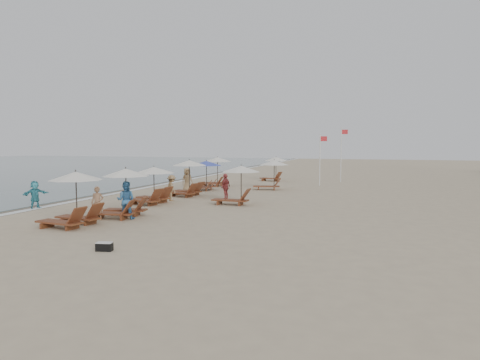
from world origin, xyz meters
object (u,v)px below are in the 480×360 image
(beachgoer_near, at_px, (97,203))
(lounger_station_2, at_px, (150,186))
(lounger_station_4, at_px, (204,174))
(beachgoer_far_a, at_px, (226,187))
(flag_pole_near, at_px, (320,157))
(lounger_station_3, at_px, (186,178))
(lounger_station_5, at_px, (215,170))
(inland_station_2, at_px, (274,166))
(duffel_bag, at_px, (104,246))
(lounger_station_0, at_px, (71,201))
(inland_station_0, at_px, (236,182))
(lounger_station_1, at_px, (121,194))
(beachgoer_far_b, at_px, (187,180))
(beachgoer_mid_b, at_px, (172,188))
(beachgoer_mid_a, at_px, (126,200))
(waterline_walker, at_px, (35,195))
(inland_station_1, at_px, (271,172))

(beachgoer_near, bearing_deg, lounger_station_2, 72.77)
(lounger_station_4, relative_size, beachgoer_far_a, 1.54)
(lounger_station_4, relative_size, flag_pole_near, 0.59)
(lounger_station_3, xyz_separation_m, lounger_station_5, (-0.56, 6.89, 0.10))
(lounger_station_4, bearing_deg, inland_station_2, 71.68)
(duffel_bag, bearing_deg, lounger_station_4, 102.22)
(lounger_station_0, distance_m, lounger_station_2, 7.09)
(inland_station_0, bearing_deg, lounger_station_1, -123.90)
(lounger_station_2, distance_m, beachgoer_far_b, 6.17)
(lounger_station_2, distance_m, lounger_station_4, 7.74)
(lounger_station_1, relative_size, beachgoer_far_b, 1.52)
(beachgoer_mid_b, xyz_separation_m, beachgoer_far_a, (2.96, 1.47, 0.02))
(lounger_station_0, distance_m, inland_station_2, 24.32)
(inland_station_0, bearing_deg, beachgoer_near, -124.17)
(beachgoer_mid_a, bearing_deg, lounger_station_2, -88.81)
(beachgoer_mid_a, bearing_deg, lounger_station_3, -98.99)
(lounger_station_2, xyz_separation_m, beachgoer_far_a, (3.55, 3.05, -0.25))
(beachgoer_near, xyz_separation_m, waterline_walker, (-5.35, 1.96, -0.02))
(inland_station_2, bearing_deg, lounger_station_5, -119.12)
(lounger_station_5, distance_m, inland_station_2, 7.03)
(waterline_walker, bearing_deg, lounger_station_0, -100.81)
(lounger_station_2, height_order, lounger_station_4, lounger_station_4)
(lounger_station_0, height_order, lounger_station_5, lounger_station_5)
(lounger_station_4, distance_m, beachgoer_far_a, 5.78)
(inland_station_0, relative_size, inland_station_1, 1.01)
(inland_station_2, xyz_separation_m, duffel_bag, (0.81, -27.31, -1.25))
(lounger_station_5, height_order, inland_station_0, lounger_station_5)
(inland_station_1, xyz_separation_m, beachgoer_mid_a, (-3.38, -14.44, -0.48))
(lounger_station_5, xyz_separation_m, beachgoer_near, (0.48, -16.33, -0.51))
(lounger_station_5, xyz_separation_m, inland_station_0, (4.97, -9.70, 0.02))
(lounger_station_5, height_order, duffel_bag, lounger_station_5)
(lounger_station_4, xyz_separation_m, inland_station_2, (3.09, 9.32, 0.18))
(lounger_station_2, relative_size, flag_pole_near, 0.66)
(lounger_station_3, height_order, duffel_bag, lounger_station_3)
(beachgoer_far_a, distance_m, beachgoer_far_b, 5.08)
(beachgoer_near, bearing_deg, beachgoer_mid_a, 8.65)
(duffel_bag, bearing_deg, lounger_station_2, 111.76)
(beachgoer_mid_b, height_order, flag_pole_near, flag_pole_near)
(inland_station_1, xyz_separation_m, inland_station_2, (-1.54, 7.40, 0.04))
(inland_station_1, height_order, beachgoer_far_b, inland_station_1)
(beachgoer_near, distance_m, beachgoer_mid_b, 6.99)
(lounger_station_5, height_order, flag_pole_near, flag_pole_near)
(inland_station_2, xyz_separation_m, beachgoer_far_b, (-3.76, -10.91, -0.52))
(lounger_station_2, bearing_deg, lounger_station_1, -77.26)
(lounger_station_0, bearing_deg, beachgoer_far_a, 72.04)
(lounger_station_2, relative_size, beachgoer_mid_b, 1.78)
(lounger_station_2, relative_size, lounger_station_4, 1.13)
(lounger_station_5, relative_size, inland_station_1, 0.92)
(lounger_station_5, height_order, beachgoer_far_a, lounger_station_5)
(lounger_station_1, bearing_deg, beachgoer_mid_a, -35.76)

